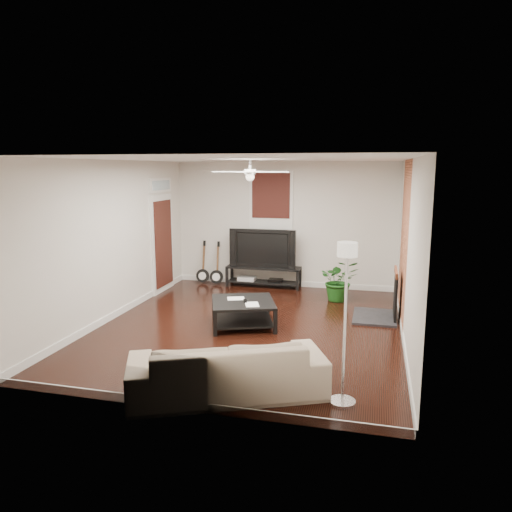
{
  "coord_description": "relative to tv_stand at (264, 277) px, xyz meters",
  "views": [
    {
      "loc": [
        2.01,
        -7.62,
        2.66
      ],
      "look_at": [
        0.0,
        0.4,
        1.15
      ],
      "focal_mm": 33.88,
      "sensor_mm": 36.0,
      "label": 1
    }
  ],
  "objects": [
    {
      "name": "room",
      "position": [
        0.42,
        -2.78,
        1.17
      ],
      "size": [
        5.01,
        6.01,
        2.81
      ],
      "color": "black",
      "rests_on": "ground"
    },
    {
      "name": "brick_accent",
      "position": [
        2.91,
        -1.78,
        1.17
      ],
      "size": [
        0.02,
        2.2,
        2.8
      ],
      "primitive_type": "cube",
      "color": "brown",
      "rests_on": "floor"
    },
    {
      "name": "fireplace",
      "position": [
        2.62,
        -1.78,
        0.23
      ],
      "size": [
        0.8,
        1.1,
        0.92
      ],
      "primitive_type": "cube",
      "color": "black",
      "rests_on": "floor"
    },
    {
      "name": "window_back",
      "position": [
        0.12,
        0.19,
        1.72
      ],
      "size": [
        1.0,
        0.06,
        1.3
      ],
      "primitive_type": "cube",
      "color": "black",
      "rests_on": "wall_back"
    },
    {
      "name": "door_left",
      "position": [
        -2.04,
        -0.88,
        1.02
      ],
      "size": [
        0.08,
        1.0,
        2.5
      ],
      "primitive_type": "cube",
      "color": "white",
      "rests_on": "wall_left"
    },
    {
      "name": "tv_stand",
      "position": [
        0.0,
        0.0,
        0.0
      ],
      "size": [
        1.67,
        0.45,
        0.47
      ],
      "primitive_type": "cube",
      "color": "black",
      "rests_on": "floor"
    },
    {
      "name": "tv",
      "position": [
        0.0,
        0.02,
        0.66
      ],
      "size": [
        1.5,
        0.2,
        0.86
      ],
      "primitive_type": "imported",
      "color": "black",
      "rests_on": "tv_stand"
    },
    {
      "name": "coffee_table",
      "position": [
        0.29,
        -2.75,
        -0.02
      ],
      "size": [
        1.33,
        1.33,
        0.44
      ],
      "primitive_type": "cube",
      "rotation": [
        0.0,
        0.0,
        0.35
      ],
      "color": "black",
      "rests_on": "floor"
    },
    {
      "name": "sofa",
      "position": [
        0.79,
        -5.26,
        0.1
      ],
      "size": [
        2.47,
        1.77,
        0.67
      ],
      "primitive_type": "imported",
      "rotation": [
        0.0,
        0.0,
        3.57
      ],
      "color": "tan",
      "rests_on": "floor"
    },
    {
      "name": "floor_lamp",
      "position": [
        2.14,
        -5.16,
        0.71
      ],
      "size": [
        0.41,
        0.41,
        1.88
      ],
      "primitive_type": null,
      "rotation": [
        0.0,
        0.0,
        0.43
      ],
      "color": "silver",
      "rests_on": "floor"
    },
    {
      "name": "potted_plant",
      "position": [
        1.75,
        -0.77,
        0.19
      ],
      "size": [
        0.89,
        0.81,
        0.85
      ],
      "primitive_type": "imported",
      "rotation": [
        0.0,
        0.0,
        0.21
      ],
      "color": "#195217",
      "rests_on": "floor"
    },
    {
      "name": "guitar_left",
      "position": [
        -1.45,
        -0.03,
        0.26
      ],
      "size": [
        0.32,
        0.23,
        1.0
      ],
      "primitive_type": null,
      "rotation": [
        0.0,
        0.0,
        0.04
      ],
      "color": "black",
      "rests_on": "floor"
    },
    {
      "name": "guitar_right",
      "position": [
        -1.1,
        -0.06,
        0.26
      ],
      "size": [
        0.34,
        0.26,
        1.0
      ],
      "primitive_type": null,
      "rotation": [
        0.0,
        0.0,
        0.15
      ],
      "color": "black",
      "rests_on": "floor"
    },
    {
      "name": "ceiling_fan",
      "position": [
        0.42,
        -2.78,
        2.37
      ],
      "size": [
        1.24,
        1.24,
        0.32
      ],
      "primitive_type": null,
      "color": "white",
      "rests_on": "ceiling"
    }
  ]
}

